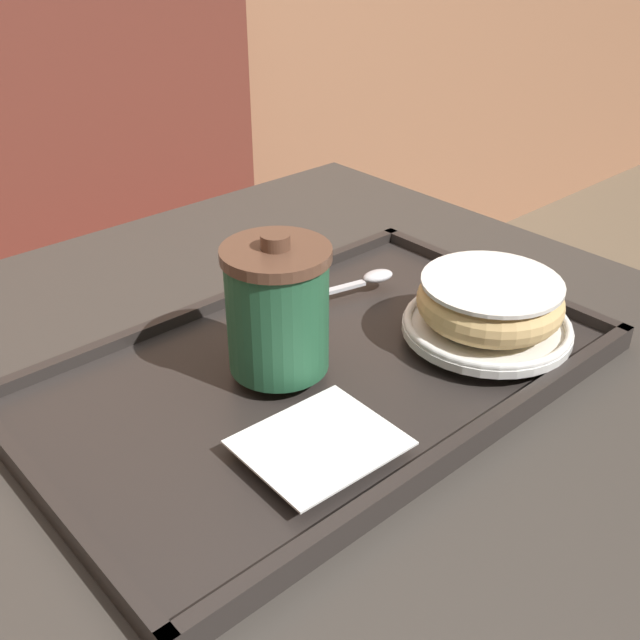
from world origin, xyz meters
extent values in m
cube|color=brown|center=(-0.07, 0.84, 0.23)|extent=(1.44, 0.44, 0.45)
cube|color=#38332D|center=(0.00, 0.00, 0.72)|extent=(0.82, 0.85, 0.03)
cylinder|color=#333338|center=(0.00, 0.00, 0.35)|extent=(0.08, 0.08, 0.71)
cube|color=#282321|center=(-0.03, -0.02, 0.74)|extent=(0.53, 0.33, 0.01)
cube|color=#282321|center=(-0.03, -0.18, 0.75)|extent=(0.53, 0.01, 0.01)
cube|color=#282321|center=(-0.03, 0.13, 0.75)|extent=(0.53, 0.01, 0.01)
cube|color=#282321|center=(-0.29, -0.02, 0.75)|extent=(0.01, 0.33, 0.01)
cube|color=#282321|center=(0.23, -0.02, 0.75)|extent=(0.01, 0.33, 0.01)
cube|color=white|center=(-0.11, -0.11, 0.76)|extent=(0.12, 0.10, 0.00)
cylinder|color=#235638|center=(-0.06, -0.01, 0.81)|extent=(0.09, 0.09, 0.10)
cylinder|color=brown|center=(-0.06, -0.01, 0.87)|extent=(0.09, 0.09, 0.01)
cylinder|color=brown|center=(-0.06, -0.01, 0.88)|extent=(0.02, 0.02, 0.01)
cylinder|color=white|center=(0.12, -0.10, 0.76)|extent=(0.16, 0.16, 0.01)
torus|color=white|center=(0.12, -0.10, 0.77)|extent=(0.16, 0.16, 0.01)
torus|color=#DBB270|center=(0.12, -0.10, 0.79)|extent=(0.14, 0.14, 0.04)
cylinder|color=white|center=(0.12, -0.10, 0.81)|extent=(0.13, 0.13, 0.00)
ellipsoid|color=silver|center=(0.12, 0.05, 0.76)|extent=(0.04, 0.03, 0.01)
cube|color=silver|center=(0.05, 0.07, 0.76)|extent=(0.12, 0.04, 0.00)
camera|label=1|loc=(-0.41, -0.45, 1.13)|focal=42.00mm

